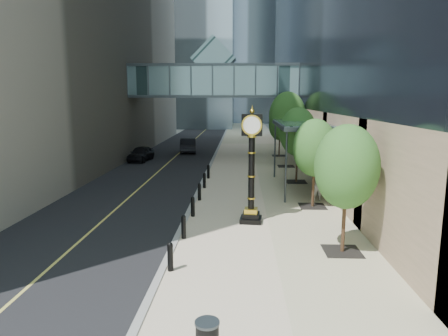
{
  "coord_description": "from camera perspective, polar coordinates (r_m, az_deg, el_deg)",
  "views": [
    {
      "loc": [
        -0.33,
        -11.74,
        5.87
      ],
      "look_at": [
        -1.11,
        6.75,
        2.63
      ],
      "focal_mm": 32.0,
      "sensor_mm": 36.0,
      "label": 1
    }
  ],
  "objects": [
    {
      "name": "road",
      "position": [
        52.5,
        -4.9,
        3.48
      ],
      "size": [
        8.0,
        180.0,
        0.02
      ],
      "primitive_type": "cube",
      "color": "black",
      "rests_on": "ground"
    },
    {
      "name": "street_clock",
      "position": [
        18.68,
        3.94,
        -0.89
      ],
      "size": [
        1.09,
        1.09,
        5.34
      ],
      "rotation": [
        0.0,
        0.0,
        -0.1
      ],
      "color": "black",
      "rests_on": "sidewalk"
    },
    {
      "name": "skywalk",
      "position": [
        39.88,
        -1.45,
        12.57
      ],
      "size": [
        17.0,
        4.2,
        5.8
      ],
      "color": "slate",
      "rests_on": "ground"
    },
    {
      "name": "street_trees",
      "position": [
        29.05,
        10.24,
        5.52
      ],
      "size": [
        3.11,
        28.3,
        6.39
      ],
      "color": "black",
      "rests_on": "sidewalk"
    },
    {
      "name": "ground",
      "position": [
        13.14,
        3.77,
        -16.66
      ],
      "size": [
        320.0,
        320.0,
        0.0
      ],
      "primitive_type": "plane",
      "color": "gray",
      "rests_on": "ground"
    },
    {
      "name": "car_near",
      "position": [
        38.54,
        -11.79,
        2.03
      ],
      "size": [
        2.01,
        4.23,
        1.4
      ],
      "primitive_type": "imported",
      "rotation": [
        0.0,
        0.0,
        -0.09
      ],
      "color": "black",
      "rests_on": "road"
    },
    {
      "name": "sidewalk",
      "position": [
        52.09,
        3.88,
        3.46
      ],
      "size": [
        8.0,
        180.0,
        0.06
      ],
      "primitive_type": "cube",
      "color": "beige",
      "rests_on": "ground"
    },
    {
      "name": "distant_tower_c",
      "position": [
        134.53,
        -0.04,
        21.34
      ],
      "size": [
        22.0,
        22.0,
        65.0
      ],
      "primitive_type": "cube",
      "color": "#A1BCCB",
      "rests_on": "ground"
    },
    {
      "name": "car_far",
      "position": [
        44.09,
        -5.13,
        3.28
      ],
      "size": [
        2.17,
        4.88,
        1.56
      ],
      "primitive_type": "imported",
      "rotation": [
        0.0,
        0.0,
        3.25
      ],
      "color": "black",
      "rests_on": "road"
    },
    {
      "name": "curb",
      "position": [
        52.14,
        -0.53,
        3.5
      ],
      "size": [
        0.25,
        180.0,
        0.07
      ],
      "primitive_type": "cube",
      "color": "gray",
      "rests_on": "ground"
    },
    {
      "name": "pedestrian",
      "position": [
        23.43,
        13.19,
        -2.55
      ],
      "size": [
        0.63,
        0.42,
        1.71
      ],
      "primitive_type": "imported",
      "rotation": [
        0.0,
        0.0,
        3.16
      ],
      "color": "#AEA89F",
      "rests_on": "sidewalk"
    },
    {
      "name": "entrance_canopy",
      "position": [
        26.08,
        10.88,
        6.05
      ],
      "size": [
        3.0,
        8.0,
        4.38
      ],
      "color": "#383F44",
      "rests_on": "ground"
    },
    {
      "name": "bollard_row",
      "position": [
        21.56,
        -3.98,
        -4.51
      ],
      "size": [
        0.2,
        16.2,
        0.9
      ],
      "color": "black",
      "rests_on": "sidewalk"
    }
  ]
}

